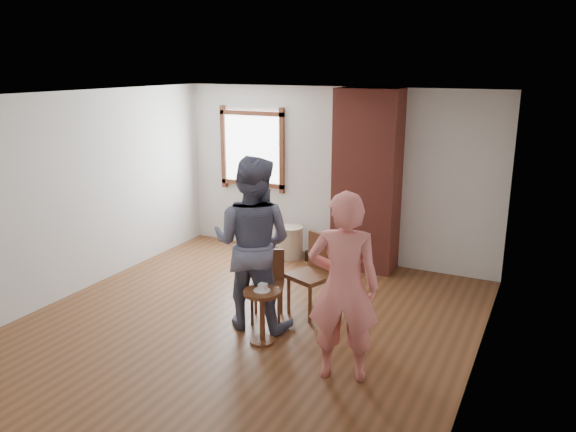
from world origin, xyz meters
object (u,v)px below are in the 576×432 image
(stoneware_crock, at_px, (290,242))
(side_table, at_px, (262,308))
(dining_chair_left, at_px, (267,281))
(dining_chair_right, at_px, (315,270))
(person_pink, at_px, (343,287))
(man, at_px, (252,243))

(stoneware_crock, xyz_separation_m, side_table, (0.93, -2.61, 0.16))
(dining_chair_left, bearing_deg, dining_chair_right, 18.17)
(stoneware_crock, xyz_separation_m, dining_chair_left, (0.68, -2.02, 0.21))
(dining_chair_right, bearing_deg, person_pink, -34.83)
(stoneware_crock, bearing_deg, man, -74.42)
(person_pink, bearing_deg, side_table, -30.91)
(side_table, bearing_deg, dining_chair_left, 113.14)
(dining_chair_left, relative_size, man, 0.41)
(stoneware_crock, bearing_deg, dining_chair_right, -55.51)
(dining_chair_left, distance_m, man, 0.59)
(stoneware_crock, bearing_deg, person_pink, -55.85)
(man, distance_m, person_pink, 1.44)
(dining_chair_right, xyz_separation_m, man, (-0.50, -0.62, 0.45))
(dining_chair_right, distance_m, side_table, 0.99)
(dining_chair_right, height_order, side_table, dining_chair_right)
(side_table, height_order, man, man)
(dining_chair_right, height_order, person_pink, person_pink)
(stoneware_crock, relative_size, dining_chair_left, 0.61)
(side_table, xyz_separation_m, man, (-0.30, 0.33, 0.58))
(side_table, relative_size, man, 0.30)
(side_table, relative_size, person_pink, 0.33)
(side_table, xyz_separation_m, person_pink, (1.01, -0.26, 0.52))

